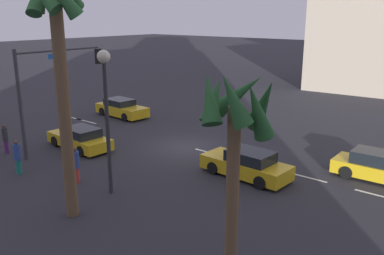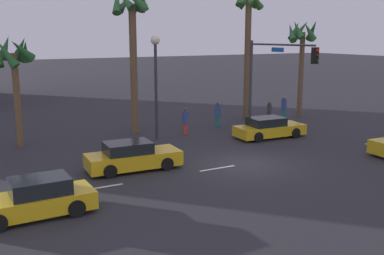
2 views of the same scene
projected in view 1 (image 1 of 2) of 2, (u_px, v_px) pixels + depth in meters
name	position (u px, v px, depth m)	size (l,w,h in m)	color
ground_plane	(186.00, 147.00, 25.30)	(220.00, 220.00, 0.00)	#28282D
lane_stripe_1	(382.00, 196.00, 18.36)	(2.38, 0.14, 0.01)	silver
lane_stripe_2	(305.00, 177.00, 20.57)	(2.25, 0.14, 0.01)	silver
lane_stripe_3	(208.00, 152.00, 24.26)	(1.99, 0.14, 0.01)	silver
lane_stripe_4	(86.00, 121.00, 31.37)	(2.39, 0.14, 0.01)	silver
lane_stripe_5	(74.00, 118.00, 32.30)	(1.94, 0.14, 0.01)	silver
car_0	(122.00, 108.00, 32.76)	(4.71, 2.14, 1.37)	gold
car_1	(247.00, 164.00, 20.44)	(4.63, 2.04, 1.40)	gold
car_2	(80.00, 138.00, 24.86)	(4.65, 2.06, 1.32)	gold
car_4	(378.00, 167.00, 20.09)	(4.30, 1.87, 1.41)	gold
traffic_signal	(51.00, 80.00, 23.69)	(0.62, 6.11, 6.10)	#38383D
streetlamp	(106.00, 96.00, 17.61)	(0.56, 0.56, 6.42)	#2D2D33
pedestrian_0	(5.00, 138.00, 23.91)	(0.39, 0.39, 1.74)	#59266B
pedestrian_2	(17.00, 156.00, 20.77)	(0.52, 0.52, 1.79)	#1E7266
pedestrian_3	(76.00, 164.00, 19.66)	(0.54, 0.54, 1.80)	#BF3833
palm_tree_0	(236.00, 124.00, 11.21)	(2.37, 2.44, 6.49)	brown
palm_tree_2	(59.00, 40.00, 14.85)	(2.53, 2.45, 9.51)	brown
building_2	(382.00, 29.00, 44.20)	(12.08, 12.80, 12.67)	#B2A38E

